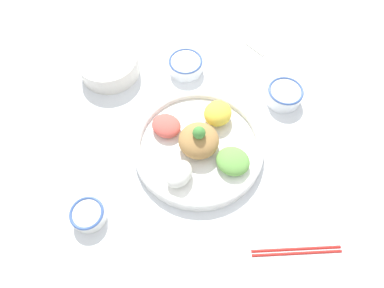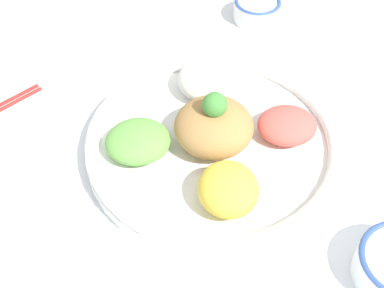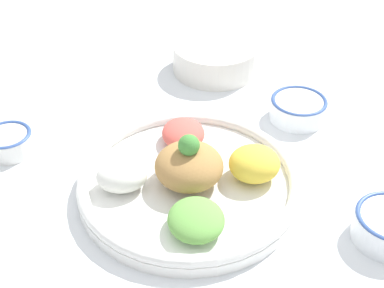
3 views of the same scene
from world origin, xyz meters
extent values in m
plane|color=white|center=(0.00, 0.00, 0.00)|extent=(2.40, 2.40, 0.00)
cylinder|color=white|center=(-0.03, 0.02, 0.01)|extent=(0.36, 0.36, 0.02)
torus|color=white|center=(-0.03, 0.02, 0.03)|extent=(0.36, 0.36, 0.02)
ellipsoid|color=#6BAD4C|center=(0.07, 0.05, 0.04)|extent=(0.11, 0.10, 0.04)
ellipsoid|color=yellow|center=(-0.06, 0.12, 0.05)|extent=(0.10, 0.10, 0.05)
ellipsoid|color=#E55B51|center=(-0.13, -0.01, 0.04)|extent=(0.10, 0.09, 0.04)
ellipsoid|color=white|center=(0.00, -0.08, 0.04)|extent=(0.08, 0.09, 0.05)
ellipsoid|color=#AD7F47|center=(-0.03, 0.02, 0.05)|extent=(0.11, 0.11, 0.06)
sphere|color=#478E3D|center=(-0.03, 0.02, 0.09)|extent=(0.03, 0.03, 0.03)
cylinder|color=white|center=(-0.08, -0.31, 0.02)|extent=(0.08, 0.08, 0.04)
torus|color=#38569E|center=(-0.08, -0.31, 0.04)|extent=(0.08, 0.08, 0.01)
cylinder|color=#5B3319|center=(-0.08, -0.31, 0.03)|extent=(0.07, 0.07, 0.00)
camera|label=1|loc=(0.26, -0.27, 0.80)|focal=30.00mm
camera|label=2|loc=(-0.07, 0.52, 0.58)|focal=50.00mm
camera|label=3|loc=(0.60, 0.14, 0.60)|focal=50.00mm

